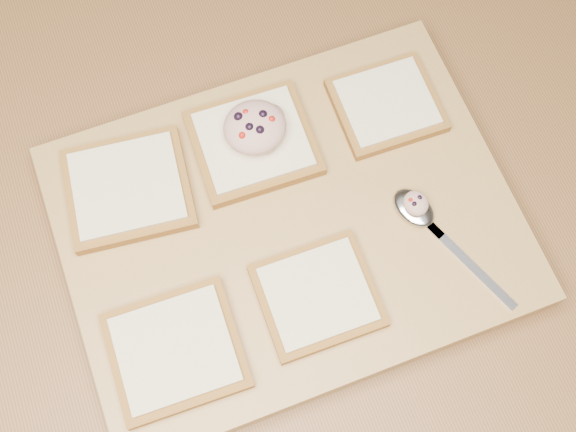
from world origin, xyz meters
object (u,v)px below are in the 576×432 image
Objects in this scene: bread_far_center at (253,142)px; tuna_salad_dollop at (255,127)px; cutting_board at (288,226)px; spoon at (422,216)px.

bread_far_center is 1.94× the size of tuna_salad_dollop.
bread_far_center is at bearing 92.66° from cutting_board.
cutting_board is 3.59× the size of bread_far_center.
bread_far_center reaches higher than spoon.
cutting_board is 0.11m from tuna_salad_dollop.
tuna_salad_dollop is 0.41× the size of spoon.
cutting_board is at bearing -89.99° from tuna_salad_dollop.
bread_far_center is at bearing -134.42° from tuna_salad_dollop.
cutting_board is 2.85× the size of spoon.
tuna_salad_dollop is (0.00, 0.00, 0.03)m from bread_far_center.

